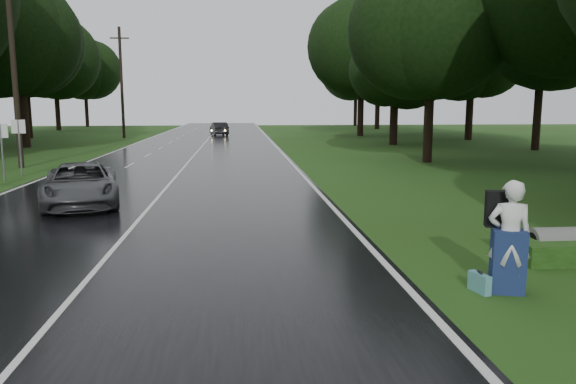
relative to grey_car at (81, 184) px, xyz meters
name	(u,v)px	position (x,y,z in m)	size (l,w,h in m)	color
ground	(86,284)	(2.26, -8.01, -0.72)	(160.00, 160.00, 0.00)	#244A16
road	(186,165)	(2.26, 11.99, -0.70)	(12.00, 140.00, 0.04)	black
lane_center	(186,165)	(2.26, 11.99, -0.67)	(0.12, 140.00, 0.01)	silver
grey_car	(81,184)	(0.00, 0.00, 0.00)	(2.25, 4.88, 1.36)	#444649
far_car	(219,129)	(3.07, 41.22, 0.02)	(1.48, 4.24, 1.40)	black
hitchhiker	(508,241)	(9.74, -9.15, 0.21)	(0.83, 0.79, 2.00)	silver
suitcase	(479,283)	(9.28, -9.11, -0.55)	(0.14, 0.48, 0.34)	teal
culvert	(560,257)	(11.99, -7.15, -0.72)	(0.67, 0.67, 1.33)	slate
utility_pole_mid	(22,168)	(-6.24, 11.55, -0.72)	(1.80, 0.28, 9.73)	black
utility_pole_far	(124,138)	(-6.24, 37.78, -0.72)	(1.80, 0.28, 10.77)	black
road_sign_a	(5,182)	(-4.94, 6.25, -0.72)	(0.59, 0.10, 2.47)	white
road_sign_b	(22,176)	(-4.94, 8.16, -0.72)	(0.62, 0.10, 2.59)	white
tree_left_e	(26,147)	(-11.33, 26.05, -0.72)	(9.61, 9.61, 15.01)	black
tree_left_f	(30,138)	(-15.50, 38.40, -0.72)	(10.21, 10.21, 15.95)	black
tree_right_d	(427,162)	(15.95, 12.43, -0.72)	(8.56, 8.56, 13.38)	black
tree_right_e	(393,145)	(17.93, 26.24, -0.72)	(7.33, 7.33, 11.45)	black
tree_right_f	(360,136)	(18.14, 39.49, -0.72)	(10.50, 10.50, 16.41)	black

